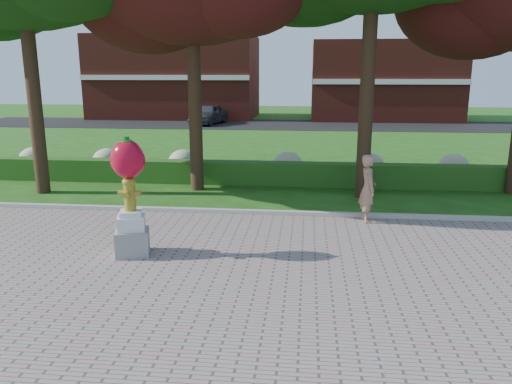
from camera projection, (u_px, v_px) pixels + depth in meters
ground at (227, 252)px, 11.10m from camera, size 100.00×100.00×0.00m
walkway at (183, 347)px, 7.23m from camera, size 40.00×14.00×0.04m
curb at (244, 212)px, 13.98m from camera, size 40.00×0.18×0.15m
lawn_hedge at (258, 173)px, 17.78m from camera, size 24.00×0.70×0.80m
hydrangea_row at (276, 164)px, 18.65m from camera, size 20.10×1.10×0.99m
street at (285, 125)px, 38.18m from camera, size 50.00×8.00×0.02m
building_left at (176, 77)px, 44.17m from camera, size 14.00×8.00×7.00m
building_right at (383, 81)px, 42.43m from camera, size 12.00×8.00×6.40m
hydrant_sculpture at (130, 194)px, 10.56m from camera, size 0.86×0.86×2.57m
woman at (368, 188)px, 13.06m from camera, size 0.53×0.71×1.80m
parked_car at (208, 114)px, 38.24m from camera, size 2.70×4.78×1.53m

